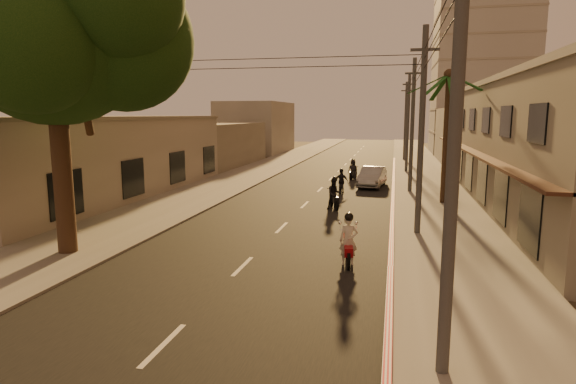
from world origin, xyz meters
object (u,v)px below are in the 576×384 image
at_px(scooter_mid_b, 341,182).
at_px(palm_tree, 449,82).
at_px(scooter_far_a, 353,170).
at_px(scooter_mid_a, 334,194).
at_px(broadleaf_tree, 64,25).
at_px(parked_car, 372,177).
at_px(scooter_red, 348,242).

bearing_deg(scooter_mid_b, palm_tree, -29.74).
bearing_deg(palm_tree, scooter_far_a, 121.84).
bearing_deg(scooter_mid_a, broadleaf_tree, -148.15).
bearing_deg(broadleaf_tree, scooter_far_a, 70.54).
relative_size(scooter_mid_b, scooter_far_a, 0.98).
distance_m(scooter_mid_a, parked_car, 9.28).
height_order(broadleaf_tree, scooter_mid_a, broadleaf_tree).
bearing_deg(broadleaf_tree, scooter_red, 5.15).
height_order(scooter_mid_a, scooter_mid_b, scooter_mid_a).
distance_m(palm_tree, scooter_red, 15.05).
height_order(broadleaf_tree, scooter_far_a, broadleaf_tree).
distance_m(scooter_mid_b, scooter_far_a, 7.02).
relative_size(scooter_red, parked_car, 0.42).
height_order(broadleaf_tree, scooter_mid_b, broadleaf_tree).
relative_size(broadleaf_tree, scooter_mid_b, 7.06).
bearing_deg(scooter_red, scooter_mid_b, 89.81).
bearing_deg(scooter_far_a, palm_tree, -44.89).
height_order(palm_tree, scooter_mid_b, palm_tree).
distance_m(scooter_red, scooter_mid_a, 10.22).
distance_m(palm_tree, scooter_mid_a, 9.25).
bearing_deg(scooter_mid_a, parked_car, 59.00).
xyz_separation_m(palm_tree, scooter_mid_a, (-6.14, -2.87, -6.29)).
bearing_deg(parked_car, scooter_far_a, 121.95).
relative_size(broadleaf_tree, scooter_red, 6.27).
bearing_deg(scooter_mid_a, palm_tree, 4.54).
relative_size(scooter_mid_a, parked_car, 0.40).
distance_m(scooter_mid_b, parked_car, 3.83).
bearing_deg(broadleaf_tree, scooter_mid_a, 52.36).
bearing_deg(scooter_red, palm_tree, 63.87).
xyz_separation_m(broadleaf_tree, parked_car, (10.16, 20.11, -7.74)).
height_order(broadleaf_tree, scooter_red, broadleaf_tree).
bearing_deg(broadleaf_tree, scooter_mid_b, 63.94).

